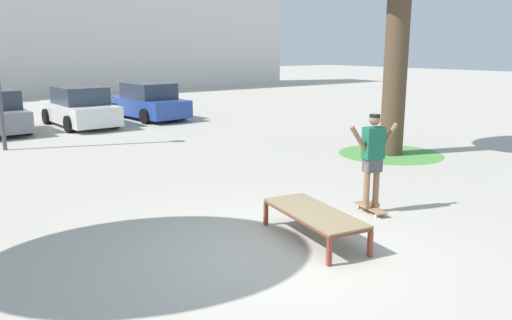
{
  "coord_description": "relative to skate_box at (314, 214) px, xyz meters",
  "views": [
    {
      "loc": [
        -4.43,
        -5.37,
        2.91
      ],
      "look_at": [
        0.73,
        1.59,
        1.0
      ],
      "focal_mm": 35.76,
      "sensor_mm": 36.0,
      "label": 1
    }
  ],
  "objects": [
    {
      "name": "grass_patch_near_right",
      "position": [
        6.2,
        3.53,
        -0.41
      ],
      "size": [
        2.87,
        2.87,
        0.01
      ],
      "primitive_type": "cylinder",
      "color": "#519342",
      "rests_on": "ground"
    },
    {
      "name": "car_white",
      "position": [
        0.92,
        13.94,
        0.28
      ],
      "size": [
        2.0,
        4.24,
        1.5
      ],
      "color": "silver",
      "rests_on": "ground"
    },
    {
      "name": "ground_plane",
      "position": [
        -0.73,
        -0.09,
        -0.41
      ],
      "size": [
        120.0,
        120.0,
        0.0
      ],
      "primitive_type": "plane",
      "color": "#B2AA9E"
    },
    {
      "name": "skate_box",
      "position": [
        0.0,
        0.0,
        0.0
      ],
      "size": [
        1.07,
        2.0,
        0.46
      ],
      "color": "brown",
      "rests_on": "ground"
    },
    {
      "name": "skateboard",
      "position": [
        1.75,
        0.39,
        -0.34
      ],
      "size": [
        0.39,
        0.82,
        0.09
      ],
      "color": "#9E754C",
      "rests_on": "ground"
    },
    {
      "name": "car_blue",
      "position": [
        3.89,
        14.36,
        0.28
      ],
      "size": [
        2.19,
        4.33,
        1.5
      ],
      "color": "#28479E",
      "rests_on": "ground"
    },
    {
      "name": "building_facade",
      "position": [
        2.7,
        30.1,
        5.13
      ],
      "size": [
        38.95,
        4.0,
        11.08
      ],
      "primitive_type": "cube",
      "color": "silver",
      "rests_on": "ground"
    },
    {
      "name": "skater",
      "position": [
        1.75,
        0.39,
        0.66
      ],
      "size": [
        0.99,
        0.36,
        1.69
      ],
      "color": "#8E6647",
      "rests_on": "skateboard"
    }
  ]
}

